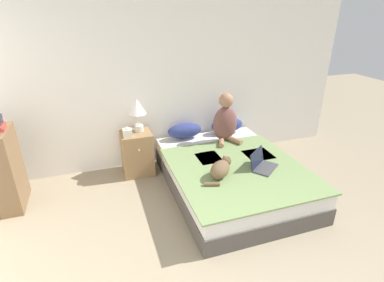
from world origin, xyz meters
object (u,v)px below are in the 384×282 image
at_px(tissue_box, 128,133).
at_px(laptop_open, 262,164).
at_px(cat_tabby, 221,169).
at_px(nightstand, 137,153).
at_px(bed, 231,175).
at_px(bookshelf, 7,169).
at_px(table_lamp, 137,109).
at_px(person_sitting, 225,120).
at_px(pillow_near, 185,131).
at_px(pillow_far, 227,125).

bearing_deg(tissue_box, laptop_open, -34.50).
relative_size(cat_tabby, nightstand, 0.70).
bearing_deg(bed, bookshelf, 168.46).
bearing_deg(table_lamp, person_sitting, -11.51).
bearing_deg(nightstand, laptop_open, -39.39).
relative_size(bed, pillow_near, 4.03).
height_order(pillow_near, bookshelf, bookshelf).
height_order(person_sitting, laptop_open, person_sitting).
xyz_separation_m(cat_tabby, tissue_box, (-0.92, 1.04, 0.17)).
xyz_separation_m(laptop_open, nightstand, (-1.37, 1.13, -0.15)).
bearing_deg(table_lamp, pillow_near, 2.09).
distance_m(person_sitting, tissue_box, 1.40).
height_order(laptop_open, tissue_box, tissue_box).
relative_size(pillow_near, cat_tabby, 1.18).
xyz_separation_m(pillow_far, bookshelf, (-3.01, -0.37, -0.04)).
bearing_deg(cat_tabby, tissue_box, 89.24).
relative_size(person_sitting, cat_tabby, 1.62).
bearing_deg(tissue_box, table_lamp, 39.90).
bearing_deg(laptop_open, cat_tabby, 144.01).
bearing_deg(tissue_box, nightstand, 40.58).
relative_size(cat_tabby, tissue_box, 3.17).
relative_size(nightstand, tissue_box, 4.51).
distance_m(nightstand, bookshelf, 1.61).
distance_m(pillow_far, laptop_open, 1.20).
height_order(bed, laptop_open, laptop_open).
relative_size(table_lamp, tissue_box, 3.33).
bearing_deg(pillow_near, bed, -69.11).
bearing_deg(person_sitting, pillow_near, 152.87).
xyz_separation_m(person_sitting, table_lamp, (-1.22, 0.25, 0.22)).
height_order(pillow_far, tissue_box, tissue_box).
bearing_deg(tissue_box, pillow_near, 11.25).
distance_m(bed, laptop_open, 0.47).
xyz_separation_m(person_sitting, cat_tabby, (-0.48, -0.94, -0.21)).
height_order(bed, cat_tabby, cat_tabby).
bearing_deg(laptop_open, pillow_near, 79.99).
xyz_separation_m(pillow_near, cat_tabby, (0.06, -1.21, -0.01)).
distance_m(pillow_near, cat_tabby, 1.22).
bearing_deg(nightstand, tissue_box, -139.42).
bearing_deg(person_sitting, pillow_far, 59.08).
bearing_deg(bed, nightstand, 142.27).
bearing_deg(pillow_near, bookshelf, -170.84).
bearing_deg(pillow_near, cat_tabby, -87.23).
xyz_separation_m(nightstand, tissue_box, (-0.12, -0.10, 0.37)).
relative_size(pillow_far, nightstand, 0.83).
distance_m(pillow_far, nightstand, 1.46).
bearing_deg(cat_tabby, laptop_open, -40.56).
height_order(tissue_box, bookshelf, bookshelf).
relative_size(cat_tabby, table_lamp, 0.95).
height_order(bed, table_lamp, table_lamp).
xyz_separation_m(pillow_near, tissue_box, (-0.86, -0.17, 0.15)).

